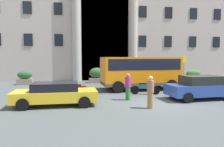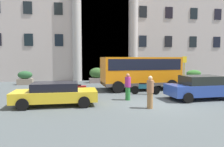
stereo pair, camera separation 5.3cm
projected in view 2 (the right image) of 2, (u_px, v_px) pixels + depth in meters
name	position (u px, v px, depth m)	size (l,w,h in m)	color
ground_plane	(156.00, 106.00, 11.87)	(80.00, 64.00, 0.12)	#474F51
office_building_facade	(110.00, 0.00, 28.26)	(32.06, 9.76, 20.67)	#AEA6A2
orange_minibus	(140.00, 70.00, 17.26)	(6.38, 3.08, 2.68)	orange
bus_stop_sign	(184.00, 67.00, 20.00)	(0.44, 0.08, 2.75)	#939311
hedge_planter_far_east	(97.00, 76.00, 21.92)	(1.63, 0.92, 1.57)	gray
hedge_planter_west	(142.00, 76.00, 22.59)	(1.54, 0.95, 1.26)	slate
hedge_planter_far_west	(194.00, 76.00, 23.20)	(1.79, 0.73, 1.27)	slate
hedge_planter_east	(25.00, 78.00, 20.44)	(1.43, 0.77, 1.33)	gray
parked_sedan_far	(201.00, 87.00, 13.39)	(4.36, 2.21, 1.50)	#274195
parked_compact_extra	(55.00, 93.00, 11.62)	(4.54, 2.01, 1.28)	gold
scooter_by_planter	(79.00, 90.00, 14.29)	(1.92, 0.55, 0.89)	black
motorcycle_near_kerb	(145.00, 88.00, 15.11)	(2.05, 0.74, 0.89)	black
pedestrian_woman_with_bag	(128.00, 87.00, 13.07)	(0.36, 0.36, 1.67)	#246F2F
pedestrian_woman_dark_dress	(150.00, 92.00, 10.93)	(0.36, 0.36, 1.71)	olive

